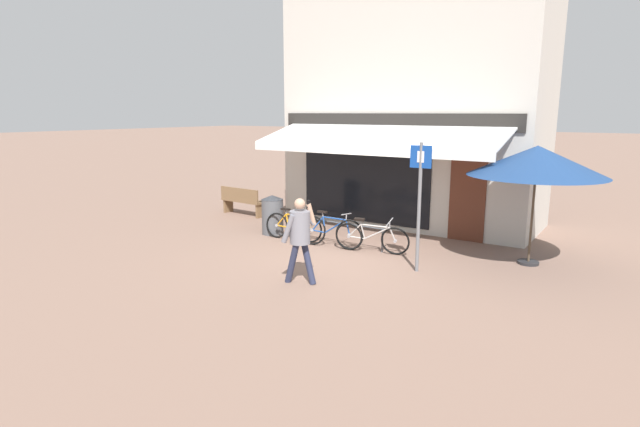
# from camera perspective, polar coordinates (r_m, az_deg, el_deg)

# --- Properties ---
(ground_plane) EXTENTS (160.00, 160.00, 0.00)m
(ground_plane) POSITION_cam_1_polar(r_m,az_deg,el_deg) (11.65, 3.45, -4.35)
(ground_plane) COLOR #846656
(shop_front) EXTENTS (7.12, 4.79, 6.48)m
(shop_front) POSITION_cam_1_polar(r_m,az_deg,el_deg) (14.86, 10.73, 11.50)
(shop_front) COLOR beige
(shop_front) RESTS_ON ground_plane
(bike_rack_rail) EXTENTS (2.77, 0.04, 0.57)m
(bike_rack_rail) POSITION_cam_1_polar(r_m,az_deg,el_deg) (12.17, 1.54, -1.41)
(bike_rack_rail) COLOR #47494F
(bike_rack_rail) RESTS_ON ground_plane
(bicycle_orange) EXTENTS (1.64, 0.52, 0.80)m
(bicycle_orange) POSITION_cam_1_polar(r_m,az_deg,el_deg) (12.61, -3.08, -1.46)
(bicycle_orange) COLOR black
(bicycle_orange) RESTS_ON ground_plane
(bicycle_blue) EXTENTS (1.71, 0.52, 0.88)m
(bicycle_blue) POSITION_cam_1_polar(r_m,az_deg,el_deg) (11.93, 1.21, -2.05)
(bicycle_blue) COLOR black
(bicycle_blue) RESTS_ON ground_plane
(bicycle_silver) EXTENTS (1.78, 0.51, 0.83)m
(bicycle_silver) POSITION_cam_1_polar(r_m,az_deg,el_deg) (11.51, 5.89, -2.74)
(bicycle_silver) COLOR black
(bicycle_silver) RESTS_ON ground_plane
(pedestrian_adult) EXTENTS (0.60, 0.60, 1.65)m
(pedestrian_adult) POSITION_cam_1_polar(r_m,az_deg,el_deg) (9.28, -2.30, -2.12)
(pedestrian_adult) COLOR #282D47
(pedestrian_adult) RESTS_ON ground_plane
(litter_bin) EXTENTS (0.58, 0.58, 1.04)m
(litter_bin) POSITION_cam_1_polar(r_m,az_deg,el_deg) (13.25, -5.45, -0.12)
(litter_bin) COLOR #515459
(litter_bin) RESTS_ON ground_plane
(parking_sign) EXTENTS (0.44, 0.07, 2.61)m
(parking_sign) POSITION_cam_1_polar(r_m,az_deg,el_deg) (10.05, 11.31, 2.17)
(parking_sign) COLOR slate
(parking_sign) RESTS_ON ground_plane
(cafe_parasol) EXTENTS (2.77, 2.77, 2.51)m
(cafe_parasol) POSITION_cam_1_polar(r_m,az_deg,el_deg) (11.20, 23.54, 5.51)
(cafe_parasol) COLOR #4C3D2D
(cafe_parasol) RESTS_ON ground_plane
(park_bench) EXTENTS (1.62, 0.54, 0.87)m
(park_bench) POSITION_cam_1_polar(r_m,az_deg,el_deg) (15.82, -8.86, 1.48)
(park_bench) COLOR brown
(park_bench) RESTS_ON ground_plane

